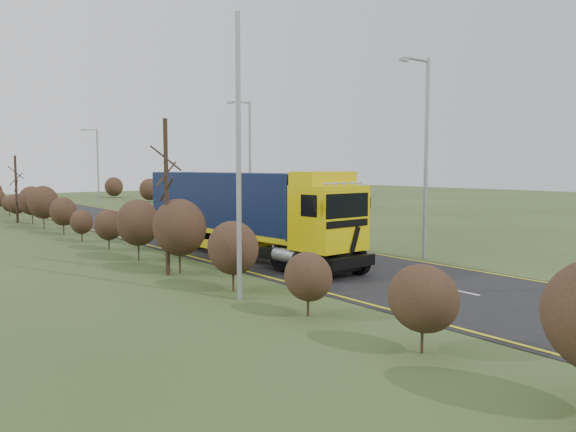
{
  "coord_description": "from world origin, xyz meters",
  "views": [
    {
      "loc": [
        -15.89,
        -15.98,
        4.2
      ],
      "look_at": [
        -1.16,
        3.27,
        2.08
      ],
      "focal_mm": 35.0,
      "sensor_mm": 36.0,
      "label": 1
    }
  ],
  "objects_px": {
    "car_red_hatchback": "(239,213)",
    "car_blue_sedan": "(212,211)",
    "streetlight_near": "(425,150)",
    "lorry": "(245,208)",
    "speed_sign": "(294,205)"
  },
  "relations": [
    {
      "from": "car_red_hatchback",
      "to": "car_blue_sedan",
      "type": "bearing_deg",
      "value": -80.1
    },
    {
      "from": "car_red_hatchback",
      "to": "streetlight_near",
      "type": "height_order",
      "value": "streetlight_near"
    },
    {
      "from": "car_blue_sedan",
      "to": "streetlight_near",
      "type": "distance_m",
      "value": 22.96
    },
    {
      "from": "lorry",
      "to": "car_blue_sedan",
      "type": "xyz_separation_m",
      "value": [
        7.86,
        16.93,
        -1.54
      ]
    },
    {
      "from": "lorry",
      "to": "car_blue_sedan",
      "type": "relative_size",
      "value": 3.22
    },
    {
      "from": "lorry",
      "to": "car_red_hatchback",
      "type": "xyz_separation_m",
      "value": [
        8.69,
        14.22,
        -1.59
      ]
    },
    {
      "from": "lorry",
      "to": "speed_sign",
      "type": "height_order",
      "value": "lorry"
    },
    {
      "from": "car_red_hatchback",
      "to": "car_blue_sedan",
      "type": "relative_size",
      "value": 0.9
    },
    {
      "from": "speed_sign",
      "to": "car_blue_sedan",
      "type": "bearing_deg",
      "value": 84.8
    },
    {
      "from": "speed_sign",
      "to": "streetlight_near",
      "type": "bearing_deg",
      "value": -93.91
    },
    {
      "from": "car_red_hatchback",
      "to": "speed_sign",
      "type": "height_order",
      "value": "speed_sign"
    },
    {
      "from": "speed_sign",
      "to": "car_red_hatchback",
      "type": "bearing_deg",
      "value": 78.29
    },
    {
      "from": "lorry",
      "to": "speed_sign",
      "type": "distance_m",
      "value": 8.39
    },
    {
      "from": "lorry",
      "to": "streetlight_near",
      "type": "bearing_deg",
      "value": -45.78
    },
    {
      "from": "car_blue_sedan",
      "to": "streetlight_near",
      "type": "xyz_separation_m",
      "value": [
        -1.81,
        -22.5,
        4.24
      ]
    }
  ]
}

